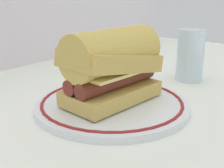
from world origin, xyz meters
name	(u,v)px	position (x,y,z in m)	size (l,w,h in m)	color
ground_plane	(123,104)	(0.00, 0.00, 0.00)	(1.50, 1.50, 0.00)	white
plate	(112,104)	(-0.02, 0.01, 0.01)	(0.28, 0.28, 0.01)	white
sausage_sandwich	(112,65)	(-0.02, 0.01, 0.08)	(0.18, 0.11, 0.13)	tan
drinking_glass	(190,59)	(0.22, -0.03, 0.05)	(0.06, 0.06, 0.12)	silver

